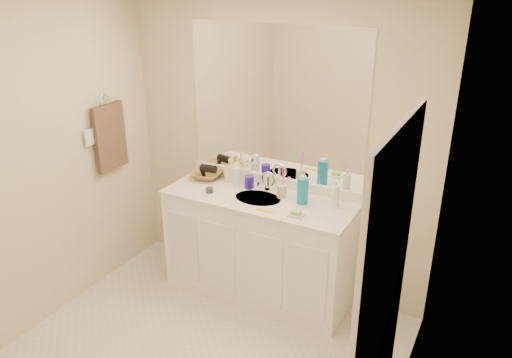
{
  "coord_description": "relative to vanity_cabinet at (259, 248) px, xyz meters",
  "views": [
    {
      "loc": [
        1.65,
        -2.1,
        2.51
      ],
      "look_at": [
        0.0,
        0.97,
        1.05
      ],
      "focal_mm": 35.0,
      "sensor_mm": 36.0,
      "label": 1
    }
  ],
  "objects": [
    {
      "name": "wall_back",
      "position": [
        0.0,
        0.28,
        0.77
      ],
      "size": [
        2.6,
        0.02,
        2.4
      ],
      "primitive_type": "cube",
      "color": "beige",
      "rests_on": "floor"
    },
    {
      "name": "vanity_cabinet",
      "position": [
        0.0,
        0.0,
        0.0
      ],
      "size": [
        1.5,
        0.55,
        0.85
      ],
      "primitive_type": "cube",
      "color": "white",
      "rests_on": "floor"
    },
    {
      "name": "green_soap",
      "position": [
        0.39,
        -0.16,
        0.48
      ],
      "size": [
        0.08,
        0.06,
        0.03
      ],
      "primitive_type": "cube",
      "rotation": [
        0.0,
        0.0,
        0.15
      ],
      "color": "#77CE32",
      "rests_on": "soap_dish"
    },
    {
      "name": "tan_cup",
      "position": [
        0.16,
        0.08,
        0.51
      ],
      "size": [
        0.1,
        0.1,
        0.1
      ],
      "primitive_type": "cylinder",
      "rotation": [
        0.0,
        0.0,
        -0.36
      ],
      "color": "beige",
      "rests_on": "countertop"
    },
    {
      "name": "door",
      "position": [
        1.29,
        -1.32,
        0.57
      ],
      "size": [
        0.02,
        0.82,
        2.0
      ],
      "primitive_type": "cube",
      "color": "white",
      "rests_on": "floor"
    },
    {
      "name": "switch_plate",
      "position": [
        -1.27,
        -0.45,
        0.88
      ],
      "size": [
        0.01,
        0.08,
        0.13
      ],
      "primitive_type": "cube",
      "color": "white",
      "rests_on": "wall_left"
    },
    {
      "name": "sink_basin",
      "position": [
        0.0,
        -0.02,
        0.44
      ],
      "size": [
        0.37,
        0.37,
        0.02
      ],
      "primitive_type": "cylinder",
      "color": "beige",
      "rests_on": "countertop"
    },
    {
      "name": "towel_ring",
      "position": [
        -1.27,
        -0.25,
        1.12
      ],
      "size": [
        0.01,
        0.11,
        0.11
      ],
      "primitive_type": "torus",
      "rotation": [
        0.0,
        1.57,
        0.0
      ],
      "color": "silver",
      "rests_on": "wall_left"
    },
    {
      "name": "soap_dish",
      "position": [
        0.39,
        -0.16,
        0.46
      ],
      "size": [
        0.12,
        0.1,
        0.01
      ],
      "primitive_type": "cube",
      "rotation": [
        0.0,
        0.0,
        0.09
      ],
      "color": "silver",
      "rests_on": "countertop"
    },
    {
      "name": "mirror",
      "position": [
        0.0,
        0.27,
        1.14
      ],
      "size": [
        1.48,
        0.01,
        1.2
      ],
      "primitive_type": "cube",
      "color": "white",
      "rests_on": "wall_back"
    },
    {
      "name": "toothbrush",
      "position": [
        0.17,
        0.08,
        0.6
      ],
      "size": [
        0.01,
        0.04,
        0.2
      ],
      "primitive_type": "cylinder",
      "rotation": [
        0.14,
        0.0,
        -0.06
      ],
      "color": "#F841B4",
      "rests_on": "tan_cup"
    },
    {
      "name": "hand_towel",
      "position": [
        -1.25,
        -0.25,
        0.82
      ],
      "size": [
        0.04,
        0.32,
        0.55
      ],
      "primitive_type": "cube",
      "color": "#2E2118",
      "rests_on": "towel_ring"
    },
    {
      "name": "hair_dryer",
      "position": [
        -0.55,
        0.13,
        0.54
      ],
      "size": [
        0.14,
        0.09,
        0.07
      ],
      "primitive_type": "cylinder",
      "rotation": [
        0.0,
        1.57,
        0.15
      ],
      "color": "black",
      "rests_on": "wicker_basket"
    },
    {
      "name": "dark_jar",
      "position": [
        -0.39,
        -0.11,
        0.48
      ],
      "size": [
        0.07,
        0.07,
        0.04
      ],
      "primitive_type": "cylinder",
      "rotation": [
        0.0,
        0.0,
        -0.27
      ],
      "color": "#2E2D33",
      "rests_on": "countertop"
    },
    {
      "name": "wall_left",
      "position": [
        -1.3,
        -1.02,
        0.77
      ],
      "size": [
        0.02,
        2.6,
        2.4
      ],
      "primitive_type": "cube",
      "color": "beige",
      "rests_on": "floor"
    },
    {
      "name": "clear_pump_bottle",
      "position": [
        0.57,
        0.13,
        0.54
      ],
      "size": [
        0.06,
        0.06,
        0.16
      ],
      "primitive_type": "cylinder",
      "rotation": [
        0.0,
        0.0,
        0.0
      ],
      "color": "white",
      "rests_on": "countertop"
    },
    {
      "name": "backsplash",
      "position": [
        0.0,
        0.26,
        0.5
      ],
      "size": [
        1.52,
        0.03,
        0.08
      ],
      "primitive_type": "cube",
      "color": "white",
      "rests_on": "countertop"
    },
    {
      "name": "wall_right",
      "position": [
        1.3,
        -1.02,
        0.77
      ],
      "size": [
        0.02,
        2.6,
        2.4
      ],
      "primitive_type": "cube",
      "color": "beige",
      "rests_on": "floor"
    },
    {
      "name": "faucet",
      "position": [
        0.0,
        0.16,
        0.51
      ],
      "size": [
        0.02,
        0.02,
        0.11
      ],
      "primitive_type": "cylinder",
      "color": "silver",
      "rests_on": "countertop"
    },
    {
      "name": "orange_comb",
      "position": [
        0.15,
        -0.2,
        0.46
      ],
      "size": [
        0.14,
        0.03,
        0.01
      ],
      "primitive_type": "cube",
      "rotation": [
        0.0,
        0.0,
        0.03
      ],
      "color": "gold",
      "rests_on": "countertop"
    },
    {
      "name": "mouthwash_bottle",
      "position": [
        0.34,
        0.06,
        0.56
      ],
      "size": [
        0.11,
        0.11,
        0.2
      ],
      "primitive_type": "cylinder",
      "rotation": [
        0.0,
        0.0,
        0.37
      ],
      "color": "#0E7FB0",
      "rests_on": "countertop"
    },
    {
      "name": "countertop",
      "position": [
        0.0,
        0.0,
        0.44
      ],
      "size": [
        1.52,
        0.57,
        0.03
      ],
      "primitive_type": "cube",
      "color": "white",
      "rests_on": "vanity_cabinet"
    },
    {
      "name": "soap_bottle_yellow",
      "position": [
        -0.38,
        0.22,
        0.55
      ],
      "size": [
        0.14,
        0.14,
        0.18
      ],
      "primitive_type": "imported",
      "rotation": [
        0.0,
        0.0,
        -0.0
      ],
      "color": "#E7DC59",
      "rests_on": "countertop"
    },
    {
      "name": "blue_mug",
      "position": [
        -0.15,
        0.12,
        0.51
      ],
      "size": [
        0.1,
        0.1,
        0.1
      ],
      "primitive_type": "cylinder",
      "rotation": [
        0.0,
        0.0,
        0.36
      ],
      "color": "#2A17A0",
      "rests_on": "countertop"
    },
    {
      "name": "soap_bottle_white",
      "position": [
        -0.22,
        0.19,
        0.54
      ],
      "size": [
        0.07,
        0.07,
        0.18
      ],
      "primitive_type": "imported",
      "rotation": [
        0.0,
        0.0,
        -0.11
      ],
      "color": "white",
      "rests_on": "countertop"
    },
    {
      "name": "wicker_basket",
      "position": [
        -0.57,
        0.13,
        0.49
      ],
      "size": [
        0.31,
        0.31,
        0.06
      ],
      "primitive_type": "imported",
      "rotation": [
        0.0,
        0.0,
        0.21
      ],
      "color": "olive",
      "rests_on": "countertop"
    },
    {
      "name": "soap_bottle_cream",
      "position": [
        -0.36,
        0.18,
        0.55
      ],
      "size": [
        0.1,
        0.1,
        0.2
      ],
      "primitive_type": "imported",
      "rotation": [
        0.0,
        0.0,
        0.12
      ],
      "color": "beige",
      "rests_on": "countertop"
    },
    {
      "name": "extra_white_bottle",
      "position": [
        -0.25,
        0.1,
        0.54
      ],
      "size": [
        0.06,
        0.06,
        0.17
      ],
      "primitive_type": "cylinder",
      "rotation": [
        0.0,
        0.0,
        0.2
      ],
      "color": "white",
      "rests_on": "countertop"
    }
  ]
}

